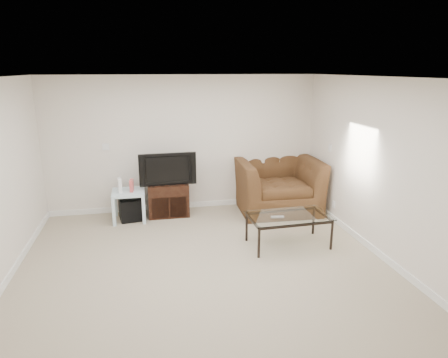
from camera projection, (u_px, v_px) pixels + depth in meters
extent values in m
plane|color=tan|center=(205.00, 269.00, 5.38)|extent=(5.00, 5.00, 0.00)
plane|color=white|center=(203.00, 77.00, 4.71)|extent=(5.00, 5.00, 0.00)
cube|color=silver|center=(184.00, 144.00, 7.40)|extent=(5.00, 0.02, 2.50)
cube|color=silver|center=(383.00, 170.00, 5.52)|extent=(0.02, 5.00, 2.50)
cube|color=white|center=(106.00, 147.00, 7.12)|extent=(0.12, 0.02, 0.12)
cube|color=white|center=(330.00, 148.00, 7.02)|extent=(0.02, 0.09, 0.13)
cube|color=white|center=(334.00, 204.00, 7.00)|extent=(0.02, 0.08, 0.12)
cube|color=black|center=(168.00, 189.00, 7.20)|extent=(0.41, 0.29, 0.06)
imported|color=black|center=(167.00, 168.00, 7.10)|extent=(0.94, 0.22, 0.58)
cube|color=black|center=(131.00, 209.00, 7.09)|extent=(0.46, 0.46, 0.40)
cube|color=white|center=(120.00, 185.00, 6.89)|extent=(0.08, 0.18, 0.24)
cube|color=#CC4C4C|center=(132.00, 185.00, 6.93)|extent=(0.07, 0.16, 0.21)
imported|color=#482D20|center=(278.00, 176.00, 7.46)|extent=(1.54, 1.03, 1.32)
cube|color=#B2B2B7|center=(277.00, 217.00, 5.89)|extent=(0.19, 0.07, 0.02)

